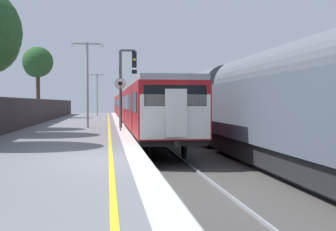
% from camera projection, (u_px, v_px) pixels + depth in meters
% --- Properties ---
extents(ground, '(17.40, 110.00, 1.21)m').
position_uv_depth(ground, '(218.00, 180.00, 12.32)').
color(ground, slate).
extents(commuter_train_at_platform, '(2.83, 59.97, 3.81)m').
position_uv_depth(commuter_train_at_platform, '(132.00, 105.00, 45.95)').
color(commuter_train_at_platform, maroon).
rests_on(commuter_train_at_platform, ground).
extents(freight_train_adjacent_track, '(2.60, 46.43, 4.59)m').
position_uv_depth(freight_train_adjacent_track, '(200.00, 103.00, 31.24)').
color(freight_train_adjacent_track, '#232326').
rests_on(freight_train_adjacent_track, ground).
extents(signal_gantry, '(1.10, 0.24, 4.81)m').
position_uv_depth(signal_gantry, '(125.00, 79.00, 26.97)').
color(signal_gantry, '#47474C').
rests_on(signal_gantry, ground).
extents(speed_limit_sign, '(0.59, 0.08, 2.89)m').
position_uv_depth(speed_limit_sign, '(120.00, 97.00, 23.89)').
color(speed_limit_sign, '#59595B').
rests_on(speed_limit_sign, ground).
extents(platform_lamp_mid, '(2.00, 0.20, 5.25)m').
position_uv_depth(platform_lamp_mid, '(88.00, 77.00, 26.87)').
color(platform_lamp_mid, '#93999E').
rests_on(platform_lamp_mid, ground).
extents(platform_lamp_far, '(2.00, 0.20, 4.91)m').
position_uv_depth(platform_lamp_far, '(97.00, 91.00, 51.44)').
color(platform_lamp_far, '#93999E').
rests_on(platform_lamp_far, ground).
extents(background_tree_centre, '(3.11, 3.11, 7.26)m').
position_uv_depth(background_tree_centre, '(37.00, 64.00, 44.91)').
color(background_tree_centre, '#473323').
rests_on(background_tree_centre, ground).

